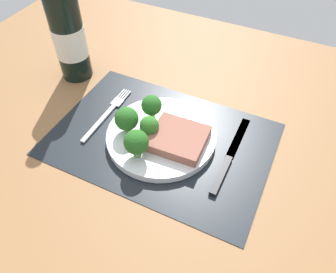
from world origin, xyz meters
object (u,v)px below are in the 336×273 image
Objects in this scene: plate at (161,136)px; knife at (228,159)px; fork at (107,113)px; steak at (178,138)px; wine_bottle at (68,35)px.

plate is 1.03× the size of knife.
steak is at bearing -3.15° from fork.
wine_bottle reaches higher than fork.
steak is at bearing -7.52° from plate.
steak is 11.11cm from knife.
fork is 21.72cm from wine_bottle.
steak reaches higher than fork.
steak is 0.59× the size of fork.
knife is at bearing 1.09° from fork.
plate is 34.31cm from wine_bottle.
wine_bottle reaches higher than knife.
fork is at bearing 174.06° from steak.
fork is (-14.81, 1.42, -0.55)cm from plate.
wine_bottle is (-34.91, 11.97, 8.67)cm from steak.
steak reaches higher than plate.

